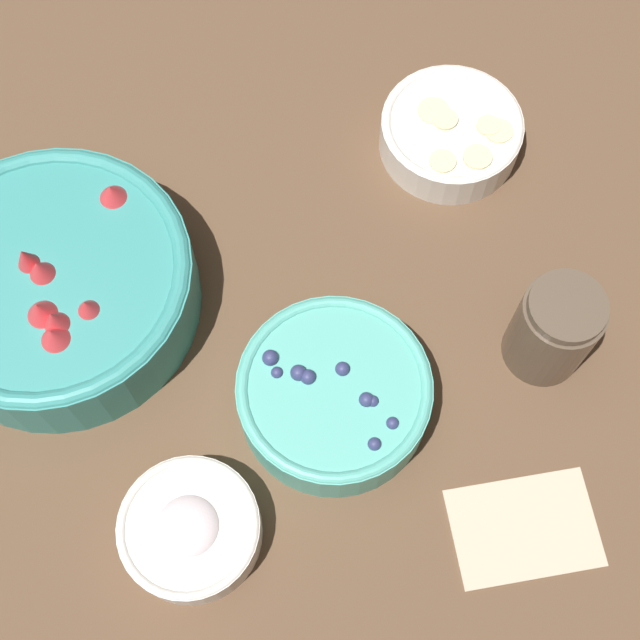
# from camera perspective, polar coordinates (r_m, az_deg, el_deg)

# --- Properties ---
(ground_plane) EXTENTS (4.00, 4.00, 0.00)m
(ground_plane) POSITION_cam_1_polar(r_m,az_deg,el_deg) (0.88, -4.42, -0.43)
(ground_plane) COLOR brown
(bowl_strawberries) EXTENTS (0.27, 0.27, 0.10)m
(bowl_strawberries) POSITION_cam_1_polar(r_m,az_deg,el_deg) (0.88, -16.61, 2.22)
(bowl_strawberries) COLOR teal
(bowl_strawberries) RESTS_ON ground_plane
(bowl_blueberries) EXTENTS (0.18, 0.18, 0.06)m
(bowl_blueberries) POSITION_cam_1_polar(r_m,az_deg,el_deg) (0.82, 0.90, -4.73)
(bowl_blueberries) COLOR #56B7A8
(bowl_blueberries) RESTS_ON ground_plane
(bowl_bananas) EXTENTS (0.15, 0.15, 0.05)m
(bowl_bananas) POSITION_cam_1_polar(r_m,az_deg,el_deg) (0.97, 8.39, 11.83)
(bowl_bananas) COLOR white
(bowl_bananas) RESTS_ON ground_plane
(bowl_cream) EXTENTS (0.12, 0.12, 0.05)m
(bowl_cream) POSITION_cam_1_polar(r_m,az_deg,el_deg) (0.80, -8.31, -13.10)
(bowl_cream) COLOR silver
(bowl_cream) RESTS_ON ground_plane
(jar_chocolate) EXTENTS (0.08, 0.08, 0.11)m
(jar_chocolate) POSITION_cam_1_polar(r_m,az_deg,el_deg) (0.85, 14.66, -0.66)
(jar_chocolate) COLOR brown
(jar_chocolate) RESTS_ON ground_plane
(napkin) EXTENTS (0.14, 0.10, 0.01)m
(napkin) POSITION_cam_1_polar(r_m,az_deg,el_deg) (0.84, 12.94, -12.82)
(napkin) COLOR beige
(napkin) RESTS_ON ground_plane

